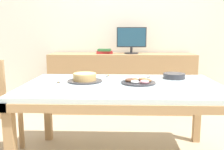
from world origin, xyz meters
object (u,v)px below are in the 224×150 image
at_px(cake_chocolate_round, 85,78).
at_px(tealight_left_edge, 58,83).
at_px(tealight_right_edge, 149,78).
at_px(book_stack, 104,51).
at_px(plate_stack, 174,76).
at_px(pastry_platter, 138,82).
at_px(tealight_near_cakes, 108,76).
at_px(computer_monitor, 131,41).

bearing_deg(cake_chocolate_round, tealight_left_edge, -146.67).
relative_size(cake_chocolate_round, tealight_right_edge, 7.85).
bearing_deg(book_stack, plate_stack, -58.11).
bearing_deg(cake_chocolate_round, pastry_platter, -7.84).
bearing_deg(tealight_right_edge, plate_stack, 6.19).
xyz_separation_m(pastry_platter, tealight_near_cakes, (-0.28, 0.29, -0.00)).
distance_m(tealight_left_edge, tealight_right_edge, 0.86).
xyz_separation_m(book_stack, pastry_platter, (0.39, -1.47, -0.16)).
xyz_separation_m(cake_chocolate_round, tealight_near_cakes, (0.20, 0.22, -0.02)).
bearing_deg(computer_monitor, plate_stack, -73.22).
bearing_deg(book_stack, tealight_left_edge, -100.87).
bearing_deg(plate_stack, tealight_left_edge, -162.68).
height_order(plate_stack, tealight_left_edge, plate_stack).
bearing_deg(pastry_platter, tealight_near_cakes, 134.04).
height_order(cake_chocolate_round, tealight_right_edge, cake_chocolate_round).
distance_m(plate_stack, tealight_left_edge, 1.10).
height_order(tealight_left_edge, tealight_right_edge, same).
xyz_separation_m(tealight_left_edge, tealight_right_edge, (0.81, 0.30, 0.00)).
distance_m(plate_stack, tealight_right_edge, 0.25).
relative_size(cake_chocolate_round, tealight_left_edge, 7.85).
bearing_deg(tealight_near_cakes, cake_chocolate_round, -132.43).
height_order(cake_chocolate_round, tealight_near_cakes, cake_chocolate_round).
relative_size(computer_monitor, book_stack, 1.73).
bearing_deg(tealight_left_edge, tealight_right_edge, 20.47).
height_order(pastry_platter, tealight_near_cakes, pastry_platter).
bearing_deg(book_stack, pastry_platter, -75.07).
relative_size(plate_stack, tealight_near_cakes, 5.25).
bearing_deg(tealight_right_edge, pastry_platter, -117.21).
height_order(computer_monitor, pastry_platter, computer_monitor).
xyz_separation_m(computer_monitor, tealight_near_cakes, (-0.28, -1.18, -0.32)).
relative_size(computer_monitor, plate_stack, 2.02).
xyz_separation_m(cake_chocolate_round, tealight_left_edge, (-0.21, -0.14, -0.02)).
distance_m(pastry_platter, tealight_right_edge, 0.26).
distance_m(book_stack, plate_stack, 1.44).
distance_m(computer_monitor, tealight_left_edge, 1.72).
bearing_deg(tealight_left_edge, tealight_near_cakes, 41.12).
bearing_deg(tealight_left_edge, book_stack, 79.13).
relative_size(computer_monitor, tealight_near_cakes, 10.60).
bearing_deg(pastry_platter, computer_monitor, 90.10).
distance_m(cake_chocolate_round, tealight_near_cakes, 0.30).
relative_size(computer_monitor, pastry_platter, 1.41).
bearing_deg(pastry_platter, cake_chocolate_round, 172.16).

